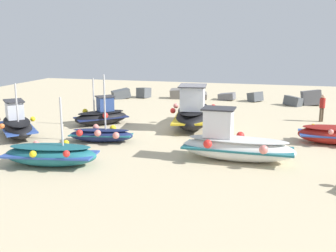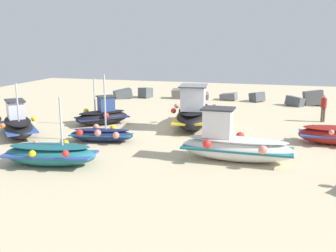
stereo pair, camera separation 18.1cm
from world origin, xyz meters
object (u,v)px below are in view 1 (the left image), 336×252
(fishing_boat_0, at_px, (193,113))
(fishing_boat_6, at_px, (51,154))
(person_walking, at_px, (322,106))
(fishing_boat_4, at_px, (17,125))
(fishing_boat_1, at_px, (235,145))
(fishing_boat_2, at_px, (101,134))
(fishing_boat_5, at_px, (102,115))
(fishing_boat_3, at_px, (334,134))

(fishing_boat_0, relative_size, fishing_boat_6, 1.35)
(person_walking, bearing_deg, fishing_boat_4, 73.64)
(fishing_boat_1, distance_m, fishing_boat_2, 6.61)
(fishing_boat_2, distance_m, fishing_boat_6, 3.86)
(fishing_boat_0, xyz_separation_m, fishing_boat_4, (-8.19, -4.38, -0.21))
(fishing_boat_0, bearing_deg, person_walking, 108.37)
(fishing_boat_4, relative_size, fishing_boat_6, 0.97)
(fishing_boat_0, bearing_deg, fishing_boat_5, -89.27)
(fishing_boat_4, xyz_separation_m, fishing_boat_6, (4.23, -3.80, -0.13))
(fishing_boat_1, height_order, fishing_boat_3, fishing_boat_1)
(fishing_boat_1, distance_m, fishing_boat_4, 11.15)
(fishing_boat_3, relative_size, fishing_boat_5, 1.09)
(fishing_boat_6, bearing_deg, fishing_boat_3, -159.52)
(person_walking, bearing_deg, fishing_boat_1, 111.93)
(fishing_boat_1, distance_m, fishing_boat_6, 7.32)
(fishing_boat_5, height_order, fishing_boat_6, fishing_boat_6)
(fishing_boat_3, bearing_deg, fishing_boat_0, 163.32)
(fishing_boat_3, relative_size, fishing_boat_4, 0.89)
(fishing_boat_1, height_order, fishing_boat_4, fishing_boat_4)
(fishing_boat_3, relative_size, fishing_boat_6, 0.87)
(fishing_boat_0, xyz_separation_m, fishing_boat_5, (-5.18, -0.74, -0.27))
(fishing_boat_0, relative_size, fishing_boat_5, 1.70)
(fishing_boat_4, xyz_separation_m, fishing_boat_5, (3.01, 3.63, -0.06))
(fishing_boat_3, distance_m, fishing_boat_5, 12.34)
(fishing_boat_2, height_order, fishing_boat_6, fishing_boat_2)
(fishing_boat_0, height_order, fishing_boat_3, fishing_boat_0)
(fishing_boat_3, xyz_separation_m, person_walking, (-0.08, 5.22, 0.47))
(fishing_boat_4, height_order, person_walking, fishing_boat_4)
(fishing_boat_3, distance_m, fishing_boat_4, 15.51)
(fishing_boat_1, xyz_separation_m, fishing_boat_3, (4.22, 3.79, -0.20))
(fishing_boat_5, height_order, person_walking, fishing_boat_5)
(fishing_boat_0, bearing_deg, fishing_boat_3, 68.22)
(fishing_boat_4, bearing_deg, fishing_boat_1, -139.87)
(fishing_boat_2, height_order, fishing_boat_4, fishing_boat_2)
(fishing_boat_4, relative_size, person_walking, 2.30)
(fishing_boat_6, xyz_separation_m, person_walking, (10.99, 11.58, 0.48))
(fishing_boat_5, bearing_deg, person_walking, -24.73)
(fishing_boat_0, xyz_separation_m, person_walking, (7.03, 3.40, 0.13))
(fishing_boat_1, bearing_deg, fishing_boat_5, -29.89)
(fishing_boat_1, relative_size, person_walking, 2.83)
(fishing_boat_2, bearing_deg, fishing_boat_3, -177.17)
(fishing_boat_0, distance_m, fishing_boat_4, 9.29)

